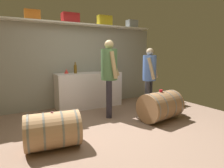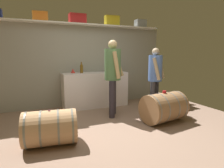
# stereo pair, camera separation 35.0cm
# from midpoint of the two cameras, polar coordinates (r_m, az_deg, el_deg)

# --- Properties ---
(ground_plane) EXTENTS (6.22, 7.41, 0.02)m
(ground_plane) POSITION_cam_midpoint_polar(r_m,az_deg,el_deg) (4.02, -7.35, -11.72)
(ground_plane) COLOR #8D705D
(back_wall_panel) EXTENTS (5.02, 0.10, 2.14)m
(back_wall_panel) POSITION_cam_midpoint_polar(r_m,az_deg,el_deg) (5.28, -13.99, 5.06)
(back_wall_panel) COLOR gray
(back_wall_panel) RESTS_ON ground
(high_shelf_board) EXTENTS (4.62, 0.40, 0.03)m
(high_shelf_board) POSITION_cam_midpoint_polar(r_m,az_deg,el_deg) (5.18, -14.01, 17.04)
(high_shelf_board) COLOR silver
(high_shelf_board) RESTS_ON back_wall_panel
(toolcase_orange) EXTENTS (0.36, 0.32, 0.22)m
(toolcase_orange) POSITION_cam_midpoint_polar(r_m,az_deg,el_deg) (5.03, -24.67, 18.18)
(toolcase_orange) COLOR orange
(toolcase_orange) RESTS_ON high_shelf_board
(toolcase_red) EXTENTS (0.42, 0.26, 0.24)m
(toolcase_red) POSITION_cam_midpoint_polar(r_m,az_deg,el_deg) (5.19, -14.34, 18.53)
(toolcase_red) COLOR red
(toolcase_red) RESTS_ON high_shelf_board
(toolcase_yellow) EXTENTS (0.40, 0.20, 0.27)m
(toolcase_yellow) POSITION_cam_midpoint_polar(r_m,az_deg,el_deg) (5.52, -4.14, 18.33)
(toolcase_yellow) COLOR gold
(toolcase_yellow) RESTS_ON high_shelf_board
(toolcase_grey) EXTENTS (0.31, 0.24, 0.22)m
(toolcase_grey) POSITION_cam_midpoint_polar(r_m,az_deg,el_deg) (5.96, 4.21, 17.43)
(toolcase_grey) COLOR gray
(toolcase_grey) RESTS_ON high_shelf_board
(work_cabinet) EXTENTS (1.71, 0.56, 0.92)m
(work_cabinet) POSITION_cam_midpoint_polar(r_m,az_deg,el_deg) (5.14, -8.86, -1.76)
(work_cabinet) COLOR white
(work_cabinet) RESTS_ON ground
(wine_bottle_amber) EXTENTS (0.08, 0.08, 0.28)m
(wine_bottle_amber) POSITION_cam_midpoint_polar(r_m,az_deg,el_deg) (4.98, -12.90, 4.53)
(wine_bottle_amber) COLOR brown
(wine_bottle_amber) RESTS_ON work_cabinet
(wine_bottle_dark) EXTENTS (0.07, 0.07, 0.29)m
(wine_bottle_dark) POSITION_cam_midpoint_polar(r_m,az_deg,el_deg) (5.27, -2.45, 5.01)
(wine_bottle_dark) COLOR black
(wine_bottle_dark) RESTS_ON work_cabinet
(wine_glass) EXTENTS (0.08, 0.08, 0.15)m
(wine_glass) POSITION_cam_midpoint_polar(r_m,az_deg,el_deg) (5.47, -3.38, 4.95)
(wine_glass) COLOR white
(wine_glass) RESTS_ON work_cabinet
(red_funnel) EXTENTS (0.11, 0.11, 0.11)m
(red_funnel) POSITION_cam_midpoint_polar(r_m,az_deg,el_deg) (5.02, -15.43, 3.68)
(red_funnel) COLOR red
(red_funnel) RESTS_ON work_cabinet
(wine_barrel_near) EXTENTS (0.94, 0.72, 0.62)m
(wine_barrel_near) POSITION_cam_midpoint_polar(r_m,az_deg,el_deg) (4.18, 11.91, -6.47)
(wine_barrel_near) COLOR #946B46
(wine_barrel_near) RESTS_ON ground
(wine_barrel_far) EXTENTS (0.86, 0.64, 0.56)m
(wine_barrel_far) POSITION_cam_midpoint_polar(r_m,az_deg,el_deg) (3.12, -20.43, -12.85)
(wine_barrel_far) COLOR tan
(wine_barrel_far) RESTS_ON ground
(tasting_cup) EXTENTS (0.07, 0.07, 0.05)m
(tasting_cup) POSITION_cam_midpoint_polar(r_m,az_deg,el_deg) (4.11, 12.06, -2.03)
(tasting_cup) COLOR red
(tasting_cup) RESTS_ON wine_barrel_near
(winemaker_pouring) EXTENTS (0.52, 0.55, 1.71)m
(winemaker_pouring) POSITION_cam_midpoint_polar(r_m,az_deg,el_deg) (4.26, -3.14, 4.14)
(winemaker_pouring) COLOR #2D2932
(winemaker_pouring) RESTS_ON ground
(visitor_tasting) EXTENTS (0.48, 0.46, 1.55)m
(visitor_tasting) POSITION_cam_midpoint_polar(r_m,az_deg,el_deg) (4.79, 9.10, 3.39)
(visitor_tasting) COLOR #34353F
(visitor_tasting) RESTS_ON ground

